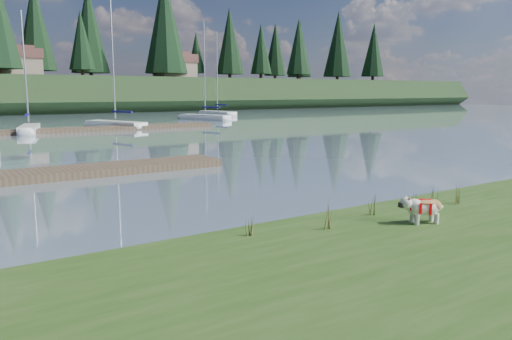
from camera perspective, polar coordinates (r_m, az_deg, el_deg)
ground at (r=40.67m, az=-24.75°, el=3.78°), size 200.00×200.00×0.00m
bank at (r=8.09m, az=22.56°, el=-13.22°), size 60.00×9.00×0.35m
bulldog at (r=11.22m, az=18.60°, el=-3.96°), size 0.98×0.68×0.58m
dock_near at (r=19.42m, az=-26.42°, el=-0.78°), size 16.00×2.00×0.30m
dock_far at (r=41.02m, az=-22.01°, el=4.20°), size 26.00×2.20×0.30m
sailboat_bg_2 at (r=41.98m, az=-24.44°, el=4.40°), size 2.61×5.99×9.08m
sailboat_bg_3 at (r=45.12m, az=-16.25°, el=5.10°), size 3.90×7.43×10.92m
sailboat_bg_4 at (r=55.55m, az=-6.30°, el=6.08°), size 3.71×7.20×10.63m
sailboat_bg_5 at (r=65.06m, az=-4.73°, el=6.52°), size 2.03×7.44×10.57m
weed_0 at (r=10.35m, az=8.40°, el=-5.25°), size 0.17×0.14×0.62m
weed_1 at (r=11.63m, az=13.17°, el=-3.96°), size 0.17×0.14×0.54m
weed_2 at (r=12.44m, az=19.64°, el=-3.20°), size 0.17×0.14×0.65m
weed_3 at (r=9.75m, az=-0.70°, el=-6.46°), size 0.17×0.14×0.45m
weed_4 at (r=12.66m, az=17.59°, el=-3.36°), size 0.17×0.14×0.40m
weed_5 at (r=13.44m, az=21.99°, el=-2.47°), size 0.17×0.14×0.64m
mud_lip at (r=11.00m, az=3.02°, el=-7.20°), size 60.00×0.50×0.14m
conifer_5 at (r=83.20m, az=-19.35°, el=13.85°), size 3.96×3.96×10.35m
conifer_6 at (r=85.96m, az=-10.36°, el=16.15°), size 7.04×7.04×17.00m
conifer_7 at (r=94.80m, az=-3.05°, el=14.50°), size 5.28×5.28×13.20m
conifer_8 at (r=98.84m, az=4.87°, el=13.87°), size 4.62×4.62×11.77m
conifer_9 at (r=109.68m, az=9.35°, el=14.01°), size 5.94×5.94×14.62m
house_1 at (r=82.09m, az=-25.59°, el=11.08°), size 6.30×5.30×4.65m
house_2 at (r=87.10m, az=-9.27°, el=11.67°), size 6.30×5.30×4.65m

